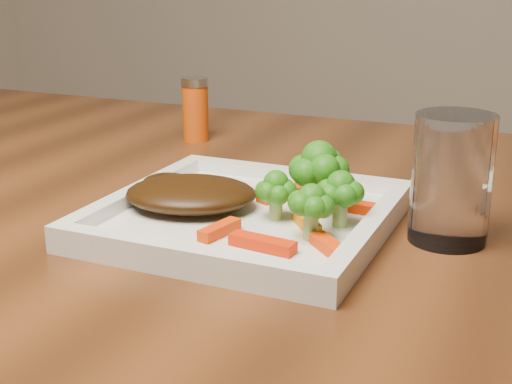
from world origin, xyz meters
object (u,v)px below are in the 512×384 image
at_px(plate, 247,221).
at_px(spice_shaker, 195,109).
at_px(steak, 191,194).
at_px(drinking_glass, 451,179).

height_order(plate, spice_shaker, spice_shaker).
bearing_deg(steak, spice_shaker, 117.62).
distance_m(plate, steak, 0.06).
bearing_deg(spice_shaker, plate, -53.82).
relative_size(plate, spice_shaker, 2.93).
xyz_separation_m(spice_shaker, drinking_glass, (0.40, -0.25, 0.01)).
bearing_deg(plate, steak, -176.94).
bearing_deg(plate, drinking_glass, 12.72).
bearing_deg(steak, drinking_glass, 10.42).
bearing_deg(steak, plate, 3.06).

